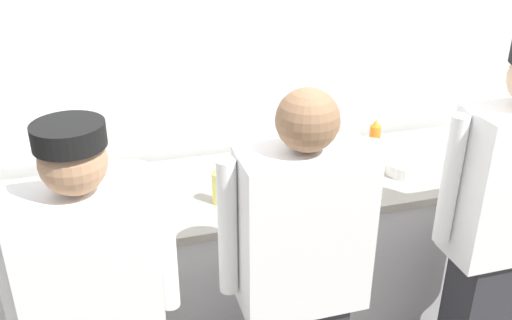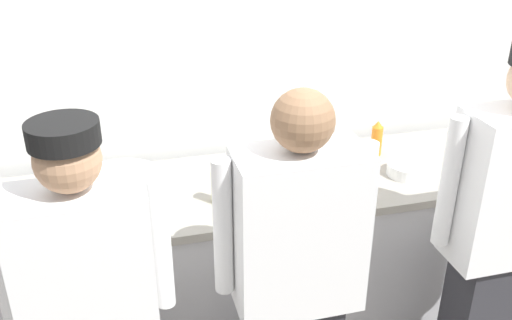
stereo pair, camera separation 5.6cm
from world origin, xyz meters
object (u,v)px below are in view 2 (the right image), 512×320
ramekin_red_sauce (345,153)px  ramekin_yellow_sauce (15,232)px  chef_near_left (93,320)px  chef_far_right (504,234)px  squeeze_bottle_spare (337,158)px  ramekin_green_sauce (363,168)px  sheet_tray (275,183)px  chef_center (296,284)px  squeeze_bottle_primary (218,185)px  squeeze_bottle_secondary (377,139)px  plate_stack_front (280,173)px  plate_stack_rear (408,169)px  mixing_bowl_steel (121,190)px  deli_cup (475,160)px

ramekin_red_sauce → ramekin_yellow_sauce: 1.63m
chef_near_left → chef_far_right: 1.65m
squeeze_bottle_spare → ramekin_green_sauce: 0.16m
sheet_tray → ramekin_red_sauce: 0.48m
chef_near_left → chef_center: size_ratio=0.98×
squeeze_bottle_primary → squeeze_bottle_secondary: size_ratio=0.97×
ramekin_yellow_sauce → ramekin_green_sauce: bearing=6.0°
chef_near_left → chef_far_right: (1.65, 0.02, 0.06)m
chef_near_left → squeeze_bottle_primary: bearing=46.1°
squeeze_bottle_spare → ramekin_yellow_sauce: bearing=-173.2°
chef_far_right → ramekin_green_sauce: chef_far_right is taller
plate_stack_front → squeeze_bottle_primary: bearing=-160.5°
ramekin_green_sauce → ramekin_yellow_sauce: 1.62m
chef_near_left → chef_center: (0.74, -0.01, 0.01)m
plate_stack_rear → sheet_tray: 0.67m
chef_near_left → mixing_bowl_steel: 0.71m
chef_near_left → plate_stack_rear: bearing=21.9°
squeeze_bottle_primary → plate_stack_front: bearing=19.5°
chef_near_left → chef_center: chef_center is taller
chef_center → chef_near_left: bearing=179.0°
plate_stack_rear → ramekin_red_sauce: size_ratio=1.90×
plate_stack_rear → ramekin_yellow_sauce: 1.82m
chef_far_right → squeeze_bottle_primary: size_ratio=9.11×
plate_stack_front → ramekin_yellow_sauce: size_ratio=2.51×
chef_center → squeeze_bottle_spare: size_ratio=8.35×
squeeze_bottle_spare → ramekin_yellow_sauce: 1.48m
chef_near_left → deli_cup: (1.88, 0.59, 0.10)m
ramekin_red_sauce → deli_cup: bearing=-25.4°
chef_near_left → squeeze_bottle_spare: (1.18, 0.69, 0.15)m
mixing_bowl_steel → sheet_tray: 0.72m
plate_stack_rear → deli_cup: 0.36m
chef_center → squeeze_bottle_primary: size_ratio=8.73×
mixing_bowl_steel → ramekin_green_sauce: bearing=0.3°
chef_far_right → plate_stack_front: size_ratio=8.21×
squeeze_bottle_secondary → deli_cup: squeeze_bottle_secondary is taller
chef_far_right → squeeze_bottle_secondary: bearing=102.1°
squeeze_bottle_secondary → ramekin_yellow_sauce: bearing=-169.0°
mixing_bowl_steel → squeeze_bottle_primary: bearing=-13.1°
plate_stack_rear → ramekin_red_sauce: (-0.23, 0.26, -0.00)m
chef_center → deli_cup: chef_center is taller
ramekin_red_sauce → ramekin_yellow_sauce: (-1.59, -0.35, -0.00)m
plate_stack_rear → mixing_bowl_steel: size_ratio=0.56×
squeeze_bottle_spare → ramekin_red_sauce: bearing=55.4°
squeeze_bottle_secondary → ramekin_red_sauce: squeeze_bottle_secondary is taller
plate_stack_front → ramekin_red_sauce: bearing=22.7°
deli_cup → ramekin_green_sauce: bearing=170.2°
mixing_bowl_steel → squeeze_bottle_primary: 0.43m
mixing_bowl_steel → chef_near_left: bearing=-101.6°
chef_center → sheet_tray: size_ratio=3.63×
chef_near_left → plate_stack_front: chef_near_left is taller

